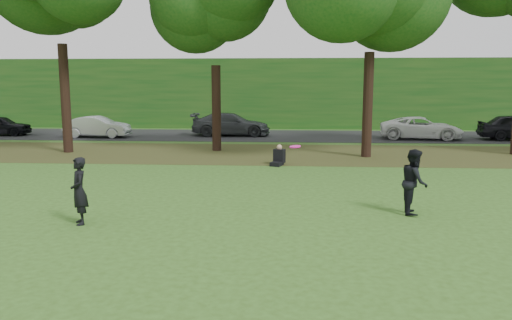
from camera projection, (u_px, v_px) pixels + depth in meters
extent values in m
plane|color=#315119|center=(261.00, 240.00, 10.56)|extent=(120.00, 120.00, 0.00)
cube|color=#453118|center=(277.00, 154.00, 23.37)|extent=(60.00, 7.00, 0.01)
cube|color=black|center=(281.00, 136.00, 31.26)|extent=(70.00, 7.00, 0.02)
cube|color=#164D17|center=(283.00, 93.00, 36.79)|extent=(70.00, 3.00, 5.00)
imported|color=black|center=(79.00, 191.00, 11.65)|extent=(0.62, 0.69, 1.59)
imported|color=black|center=(414.00, 182.00, 12.59)|extent=(0.73, 0.88, 1.66)
imported|color=black|center=(0.00, 125.00, 31.23)|extent=(3.77, 1.79, 1.25)
imported|color=silver|center=(98.00, 127.00, 30.14)|extent=(3.88, 1.37, 1.28)
imported|color=#383B3E|center=(231.00, 124.00, 31.12)|extent=(4.90, 2.06, 1.41)
imported|color=white|center=(421.00, 128.00, 29.20)|extent=(4.89, 2.69, 1.30)
cylinder|color=#FF15A4|center=(295.00, 147.00, 12.06)|extent=(0.31, 0.31, 0.06)
cube|color=black|center=(277.00, 164.00, 19.97)|extent=(0.57, 0.66, 0.16)
cube|color=black|center=(279.00, 156.00, 20.18)|extent=(0.51, 0.46, 0.56)
sphere|color=tan|center=(279.00, 147.00, 20.12)|extent=(0.22, 0.22, 0.22)
cylinder|color=black|center=(65.00, 99.00, 23.47)|extent=(0.44, 0.44, 5.08)
cylinder|color=black|center=(216.00, 108.00, 24.15)|extent=(0.44, 0.44, 4.12)
sphere|color=#164D17|center=(215.00, 6.00, 23.41)|extent=(5.80, 5.80, 5.80)
cylinder|color=black|center=(368.00, 105.00, 22.05)|extent=(0.44, 0.44, 4.62)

